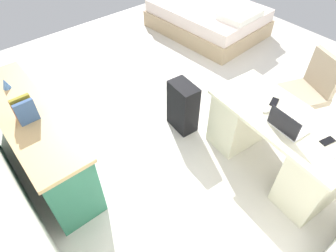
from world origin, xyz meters
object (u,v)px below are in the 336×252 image
(desk, at_px, (275,142))
(office_chair, at_px, (304,96))
(bed, at_px, (208,18))
(cell_phone_by_mouse, at_px, (274,102))
(suitcase_black, at_px, (183,107))
(figurine_small, at_px, (5,84))
(laptop, at_px, (286,125))
(computer_mouse, at_px, (266,110))
(credenza, at_px, (38,141))
(cell_phone_near_laptop, at_px, (327,141))

(desk, relative_size, office_chair, 1.59)
(bed, xyz_separation_m, cell_phone_by_mouse, (-2.44, 1.58, 0.49))
(suitcase_black, distance_m, cell_phone_by_mouse, 1.05)
(suitcase_black, xyz_separation_m, figurine_small, (0.94, 1.54, 0.53))
(laptop, bearing_deg, bed, -33.68)
(laptop, relative_size, computer_mouse, 3.29)
(credenza, distance_m, laptop, 2.40)
(cell_phone_near_laptop, distance_m, figurine_small, 3.06)
(bed, xyz_separation_m, computer_mouse, (-2.47, 1.75, 0.50))
(desk, distance_m, credenza, 2.41)
(desk, distance_m, computer_mouse, 0.41)
(laptop, distance_m, cell_phone_by_mouse, 0.37)
(office_chair, distance_m, laptop, 1.06)
(suitcase_black, bearing_deg, laptop, -165.95)
(office_chair, bearing_deg, figurine_small, 56.13)
(cell_phone_near_laptop, bearing_deg, cell_phone_by_mouse, 5.49)
(figurine_small, bearing_deg, office_chair, -123.87)
(laptop, relative_size, cell_phone_near_laptop, 2.42)
(credenza, relative_size, cell_phone_by_mouse, 13.24)
(suitcase_black, distance_m, figurine_small, 1.89)
(laptop, xyz_separation_m, cell_phone_near_laptop, (-0.32, -0.16, -0.04))
(bed, bearing_deg, desk, 147.33)
(bed, relative_size, suitcase_black, 3.17)
(bed, xyz_separation_m, cell_phone_near_laptop, (-3.04, 1.66, 0.49))
(office_chair, relative_size, suitcase_black, 1.49)
(laptop, bearing_deg, computer_mouse, -14.27)
(desk, relative_size, suitcase_black, 2.37)
(laptop, height_order, figurine_small, laptop)
(desk, xyz_separation_m, bed, (2.63, -1.69, -0.14))
(bed, distance_m, cell_phone_near_laptop, 3.50)
(bed, relative_size, laptop, 6.07)
(bed, bearing_deg, cell_phone_near_laptop, 151.40)
(computer_mouse, height_order, cell_phone_by_mouse, computer_mouse)
(cell_phone_near_laptop, relative_size, figurine_small, 1.24)
(laptop, distance_m, figurine_small, 2.72)
(bed, distance_m, computer_mouse, 3.07)
(credenza, bearing_deg, desk, -129.71)
(computer_mouse, bearing_deg, figurine_small, 49.54)
(cell_phone_by_mouse, bearing_deg, cell_phone_near_laptop, 152.47)
(desk, bearing_deg, office_chair, -76.31)
(office_chair, xyz_separation_m, cell_phone_near_laptop, (-0.61, 0.80, 0.32))
(cell_phone_by_mouse, height_order, figurine_small, figurine_small)
(desk, height_order, bed, desk)
(desk, xyz_separation_m, laptop, (-0.09, 0.13, 0.40))
(desk, xyz_separation_m, cell_phone_near_laptop, (-0.41, -0.03, 0.35))
(laptop, xyz_separation_m, figurine_small, (2.09, 1.73, 0.07))
(figurine_small, bearing_deg, credenza, -179.81)
(bed, bearing_deg, suitcase_black, 128.20)
(computer_mouse, bearing_deg, cell_phone_near_laptop, -165.80)
(office_chair, xyz_separation_m, laptop, (-0.29, 0.96, 0.36))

